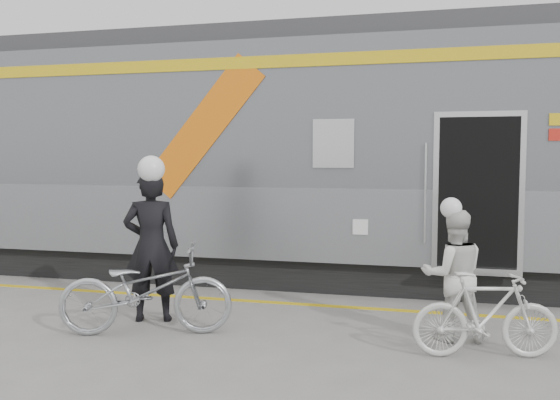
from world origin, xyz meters
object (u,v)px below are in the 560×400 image
(man, at_px, (151,246))
(bicycle_right, at_px, (485,315))
(bicycle_left, at_px, (146,290))
(woman, at_px, (453,275))

(man, xyz_separation_m, bicycle_right, (3.94, -0.43, -0.50))
(bicycle_right, bearing_deg, bicycle_left, 79.50)
(woman, bearing_deg, bicycle_left, -1.32)
(bicycle_right, bearing_deg, man, 71.44)
(man, xyz_separation_m, bicycle_left, (0.20, -0.55, -0.42))
(bicycle_left, distance_m, bicycle_right, 3.74)
(woman, relative_size, bicycle_right, 0.99)
(man, height_order, bicycle_right, man)
(bicycle_left, xyz_separation_m, bicycle_right, (3.74, 0.12, -0.07))
(man, relative_size, bicycle_left, 0.95)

